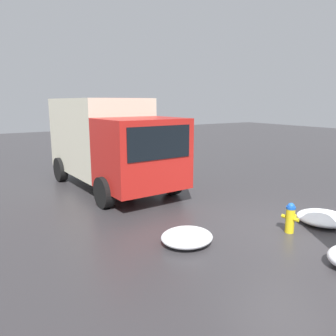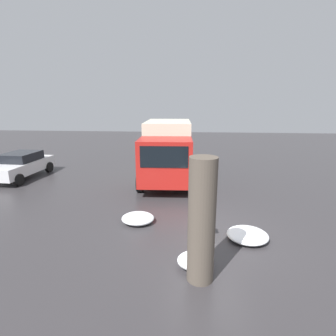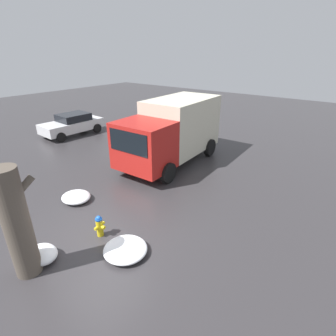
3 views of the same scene
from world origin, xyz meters
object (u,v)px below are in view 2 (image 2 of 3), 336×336
object	(u,v)px
delivery_truck	(168,149)
pedestrian	(163,171)
fire_hydrant	(208,226)
tree_trunk	(202,221)
parked_car	(20,165)

from	to	relation	value
delivery_truck	pedestrian	world-z (taller)	delivery_truck
fire_hydrant	pedestrian	bearing A→B (deg)	104.34
tree_trunk	parked_car	world-z (taller)	tree_trunk
tree_trunk	delivery_truck	size ratio (longest dim) A/B	0.48
fire_hydrant	parked_car	size ratio (longest dim) A/B	0.18
tree_trunk	delivery_truck	distance (m)	8.34
delivery_truck	tree_trunk	bearing A→B (deg)	97.92
delivery_truck	fire_hydrant	bearing A→B (deg)	103.99
parked_car	fire_hydrant	bearing A→B (deg)	152.12
tree_trunk	pedestrian	xyz separation A→B (m)	(6.50, 1.57, -0.61)
fire_hydrant	delivery_truck	world-z (taller)	delivery_truck
fire_hydrant	parked_car	world-z (taller)	parked_car
delivery_truck	pedestrian	xyz separation A→B (m)	(-1.70, 0.06, -0.77)
tree_trunk	parked_car	bearing A→B (deg)	50.89
fire_hydrant	delivery_truck	xyz separation A→B (m)	(6.15, 1.82, 1.29)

